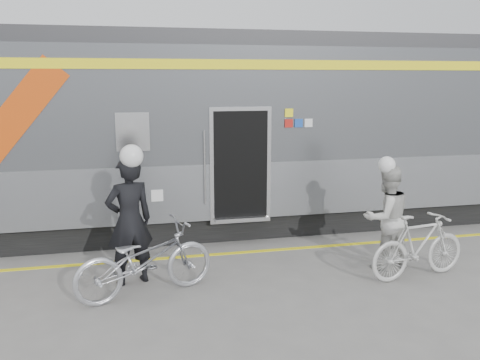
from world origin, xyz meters
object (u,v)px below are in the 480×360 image
object	(u,v)px
man	(129,221)
woman	(386,217)
bicycle_right	(419,246)
bicycle_left	(145,260)

from	to	relation	value
man	woman	world-z (taller)	man
bicycle_right	bicycle_left	bearing A→B (deg)	77.63
bicycle_left	bicycle_right	size ratio (longest dim) A/B	1.19
man	woman	distance (m)	4.26
bicycle_left	man	bearing A→B (deg)	2.54
bicycle_left	bicycle_right	world-z (taller)	bicycle_left
bicycle_right	woman	bearing A→B (deg)	19.76
man	bicycle_left	distance (m)	0.74
bicycle_left	woman	distance (m)	4.07
bicycle_left	bicycle_right	distance (m)	4.36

